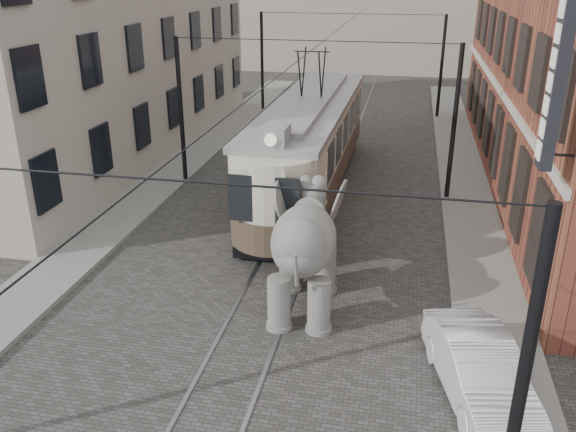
# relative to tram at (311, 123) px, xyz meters

# --- Properties ---
(ground) EXTENTS (120.00, 120.00, 0.00)m
(ground) POSITION_rel_tram_xyz_m (0.26, -6.21, -2.79)
(ground) COLOR #45423F
(tram_rails) EXTENTS (1.54, 80.00, 0.02)m
(tram_rails) POSITION_rel_tram_xyz_m (0.26, -6.21, -2.78)
(tram_rails) COLOR slate
(tram_rails) RESTS_ON ground
(sidewalk_right) EXTENTS (2.00, 60.00, 0.15)m
(sidewalk_right) POSITION_rel_tram_xyz_m (6.26, -6.21, -2.72)
(sidewalk_right) COLOR slate
(sidewalk_right) RESTS_ON ground
(sidewalk_left) EXTENTS (2.00, 60.00, 0.15)m
(sidewalk_left) POSITION_rel_tram_xyz_m (-6.24, -6.21, -2.72)
(sidewalk_left) COLOR slate
(sidewalk_left) RESTS_ON ground
(stucco_building) EXTENTS (7.00, 24.00, 10.00)m
(stucco_building) POSITION_rel_tram_xyz_m (-10.74, 3.79, 2.21)
(stucco_building) COLOR #9F9284
(stucco_building) RESTS_ON ground
(catenary) EXTENTS (11.00, 30.20, 6.00)m
(catenary) POSITION_rel_tram_xyz_m (0.06, -1.21, 0.21)
(catenary) COLOR black
(catenary) RESTS_ON ground
(tram) EXTENTS (3.05, 14.10, 5.58)m
(tram) POSITION_rel_tram_xyz_m (0.00, 0.00, 0.00)
(tram) COLOR #C0B79C
(tram) RESTS_ON ground
(elephant) EXTENTS (3.14, 5.30, 3.14)m
(elephant) POSITION_rel_tram_xyz_m (1.36, -9.32, -1.22)
(elephant) COLOR #615F5A
(elephant) RESTS_ON ground
(parked_car) EXTENTS (2.39, 4.30, 1.34)m
(parked_car) POSITION_rel_tram_xyz_m (5.61, -12.11, -2.12)
(parked_car) COLOR #BCBCC1
(parked_car) RESTS_ON ground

